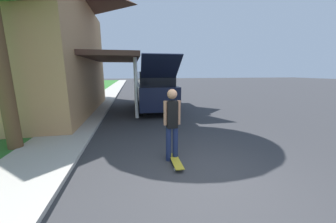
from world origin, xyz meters
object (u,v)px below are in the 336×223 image
object	(u,v)px
suv_parked	(154,89)
car_down_street	(158,86)
skateboarder	(172,122)
skateboard	(176,161)

from	to	relation	value
suv_parked	car_down_street	size ratio (longest dim) A/B	1.43
suv_parked	car_down_street	xyz separation A→B (m)	(1.51, 9.20, -0.51)
skateboarder	skateboard	size ratio (longest dim) A/B	2.12
suv_parked	car_down_street	world-z (taller)	suv_parked
car_down_street	skateboard	distance (m)	16.03
suv_parked	skateboard	bearing A→B (deg)	-92.29
skateboard	skateboarder	bearing A→B (deg)	101.11
car_down_street	skateboard	xyz separation A→B (m)	(-1.78, -15.92, -0.58)
suv_parked	skateboard	world-z (taller)	suv_parked
car_down_street	skateboard	world-z (taller)	car_down_street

